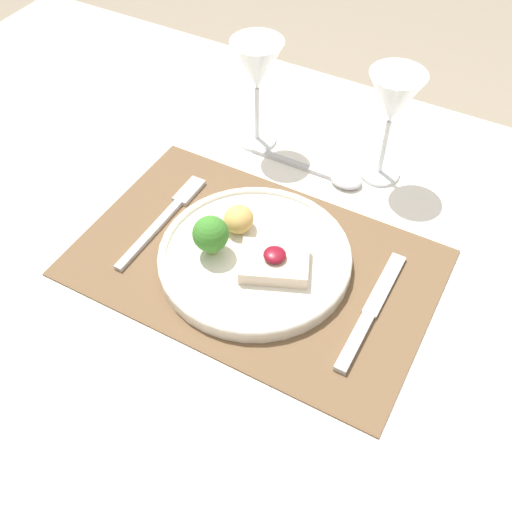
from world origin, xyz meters
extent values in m
plane|color=gray|center=(0.00, 0.00, 0.00)|extent=(8.00, 8.00, 0.00)
cube|color=white|center=(0.00, 0.00, 0.74)|extent=(1.59, 0.95, 0.03)
cylinder|color=white|center=(-0.72, 0.41, 0.36)|extent=(0.06, 0.06, 0.73)
cube|color=brown|center=(0.00, 0.00, 0.76)|extent=(0.48, 0.31, 0.00)
cylinder|color=silver|center=(0.00, 0.00, 0.77)|extent=(0.26, 0.26, 0.02)
torus|color=silver|center=(0.00, 0.00, 0.78)|extent=(0.26, 0.26, 0.01)
cube|color=beige|center=(0.03, -0.01, 0.79)|extent=(0.11, 0.10, 0.02)
ellipsoid|color=maroon|center=(0.03, -0.01, 0.80)|extent=(0.03, 0.03, 0.01)
cylinder|color=#84B256|center=(-0.05, -0.02, 0.79)|extent=(0.01, 0.01, 0.02)
sphere|color=#387A28|center=(-0.05, -0.02, 0.81)|extent=(0.05, 0.05, 0.05)
ellipsoid|color=tan|center=(-0.04, 0.03, 0.80)|extent=(0.05, 0.05, 0.04)
cube|color=#B2B2B7|center=(-0.15, -0.03, 0.77)|extent=(0.01, 0.15, 0.01)
cube|color=#B2B2B7|center=(-0.15, 0.07, 0.77)|extent=(0.02, 0.06, 0.01)
cube|color=#B2B2B7|center=(0.17, -0.06, 0.77)|extent=(0.02, 0.09, 0.01)
cube|color=#B2B2B7|center=(0.17, 0.05, 0.77)|extent=(0.02, 0.11, 0.00)
cube|color=#B2B2B7|center=(-0.05, 0.21, 0.76)|extent=(0.14, 0.01, 0.01)
ellipsoid|color=#B2B2B7|center=(0.05, 0.21, 0.77)|extent=(0.05, 0.04, 0.01)
cylinder|color=white|center=(0.08, 0.26, 0.76)|extent=(0.06, 0.06, 0.01)
cylinder|color=white|center=(0.08, 0.26, 0.81)|extent=(0.01, 0.01, 0.09)
cone|color=white|center=(0.08, 0.26, 0.90)|extent=(0.08, 0.08, 0.08)
cylinder|color=white|center=(-0.13, 0.24, 0.76)|extent=(0.06, 0.06, 0.01)
cylinder|color=white|center=(-0.13, 0.24, 0.81)|extent=(0.01, 0.01, 0.09)
cone|color=white|center=(-0.13, 0.24, 0.90)|extent=(0.08, 0.08, 0.08)
camera|label=1|loc=(0.26, -0.46, 1.38)|focal=42.00mm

